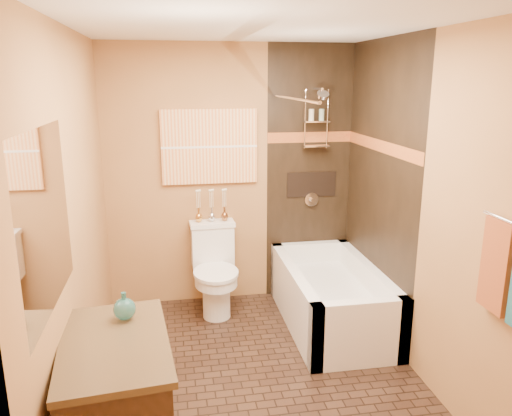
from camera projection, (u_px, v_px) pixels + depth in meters
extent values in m
plane|color=black|center=(259.00, 380.00, 3.71)|extent=(3.00, 3.00, 0.00)
cube|color=#AE7843|center=(75.00, 227.00, 3.19)|extent=(0.02, 3.00, 2.50)
cube|color=#AE7843|center=(422.00, 211.00, 3.59)|extent=(0.02, 3.00, 2.50)
cube|color=#AE7843|center=(231.00, 177.00, 4.82)|extent=(2.40, 0.02, 2.50)
cube|color=#AE7843|center=(326.00, 320.00, 1.96)|extent=(2.40, 0.02, 2.50)
plane|color=silver|center=(259.00, 24.00, 3.08)|extent=(3.00, 3.00, 0.00)
cube|color=black|center=(309.00, 174.00, 4.94)|extent=(0.85, 0.01, 2.50)
cube|color=black|center=(379.00, 189.00, 4.31)|extent=(0.01, 1.50, 2.50)
cube|color=#97381B|center=(310.00, 137.00, 4.84)|extent=(0.85, 0.01, 0.10)
cube|color=#97381B|center=(380.00, 146.00, 4.21)|extent=(0.01, 1.50, 0.10)
cube|color=black|center=(311.00, 184.00, 4.96)|extent=(0.50, 0.01, 0.25)
cylinder|color=silver|center=(318.00, 89.00, 4.60)|extent=(0.02, 0.26, 0.02)
cylinder|color=silver|center=(323.00, 95.00, 4.47)|extent=(0.11, 0.11, 0.09)
cylinder|color=silver|center=(311.00, 199.00, 4.99)|extent=(0.14, 0.02, 0.14)
cylinder|color=silver|center=(292.00, 98.00, 3.98)|extent=(0.03, 1.55, 0.03)
cube|color=brown|center=(497.00, 266.00, 2.73)|extent=(0.05, 0.22, 0.52)
cube|color=orange|center=(209.00, 147.00, 4.69)|extent=(0.90, 0.04, 0.70)
cube|color=white|center=(46.00, 221.00, 2.43)|extent=(0.01, 1.00, 0.90)
cube|color=white|center=(360.00, 334.00, 3.82)|extent=(0.80, 0.10, 0.55)
cube|color=white|center=(310.00, 268.00, 5.16)|extent=(0.80, 0.10, 0.55)
cube|color=white|center=(293.00, 299.00, 4.43)|extent=(0.10, 1.50, 0.55)
cube|color=white|center=(368.00, 293.00, 4.55)|extent=(0.10, 1.50, 0.55)
cube|color=white|center=(331.00, 306.00, 4.51)|extent=(0.64, 1.34, 0.35)
cube|color=white|center=(213.00, 246.00, 4.85)|extent=(0.41, 0.20, 0.40)
cube|color=white|center=(212.00, 224.00, 4.79)|extent=(0.43, 0.22, 0.04)
cylinder|color=white|center=(216.00, 297.00, 4.65)|extent=(0.26, 0.26, 0.40)
cylinder|color=white|center=(216.00, 279.00, 4.60)|extent=(0.39, 0.39, 0.11)
cylinder|color=white|center=(216.00, 273.00, 4.58)|extent=(0.41, 0.41, 0.03)
cube|color=black|center=(118.00, 411.00, 2.76)|extent=(0.62, 0.93, 0.78)
cube|color=black|center=(114.00, 344.00, 2.66)|extent=(0.66, 0.98, 0.04)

